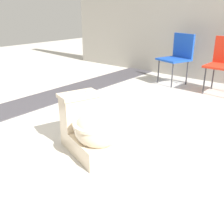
# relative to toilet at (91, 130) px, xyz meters

# --- Properties ---
(ground_plane) EXTENTS (14.00, 14.00, 0.00)m
(ground_plane) POSITION_rel_toilet_xyz_m (-0.29, 0.16, -0.22)
(ground_plane) COLOR beige
(gravel_strip) EXTENTS (0.56, 8.00, 0.01)m
(gravel_strip) POSITION_rel_toilet_xyz_m (-1.56, 0.66, -0.21)
(gravel_strip) COLOR #423F44
(gravel_strip) RESTS_ON ground
(toilet) EXTENTS (0.71, 0.55, 0.52)m
(toilet) POSITION_rel_toilet_xyz_m (0.00, 0.00, 0.00)
(toilet) COLOR beige
(toilet) RESTS_ON ground
(folding_chair_left) EXTENTS (0.56, 0.56, 0.83)m
(folding_chair_left) POSITION_rel_toilet_xyz_m (-0.50, 2.69, 0.29)
(folding_chair_left) COLOR #1947B2
(folding_chair_left) RESTS_ON ground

